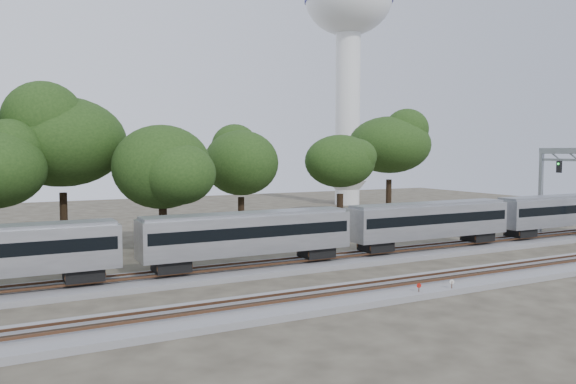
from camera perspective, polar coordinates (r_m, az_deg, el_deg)
ground at (r=38.93m, az=0.68°, el=-9.76°), size 160.00×160.00×0.00m
track_far at (r=44.13m, az=-3.04°, el=-7.83°), size 160.00×5.00×0.73m
track_near at (r=35.52m, az=3.78°, el=-10.79°), size 160.00×5.00×0.73m
train at (r=43.34m, az=-3.89°, el=-4.15°), size 87.17×3.00×4.42m
switch_stand_red at (r=37.21m, az=13.16°, el=-9.53°), size 0.31×0.10×0.98m
switch_stand_white at (r=38.71m, az=16.30°, el=-9.05°), size 0.30×0.15×0.99m
switch_lever at (r=38.68m, az=13.76°, el=-9.74°), size 0.56×0.41×0.30m
water_tower at (r=101.97m, az=6.16°, el=16.58°), size 15.31×15.31×42.38m
signal_gantry at (r=67.53m, az=26.86°, el=1.78°), size 0.68×8.02×9.75m
tree_3 at (r=56.24m, az=-22.01°, el=4.74°), size 10.42×10.42×14.70m
tree_4 at (r=51.28m, az=-12.67°, el=2.47°), size 8.10×8.10×11.43m
tree_5 at (r=61.37m, az=-4.81°, el=2.94°), size 8.24×8.24×11.62m
tree_6 at (r=65.44m, az=5.33°, el=3.12°), size 8.37×8.37×11.80m
tree_7 at (r=78.12m, az=10.26°, el=4.72°), size 10.43×10.43×14.70m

